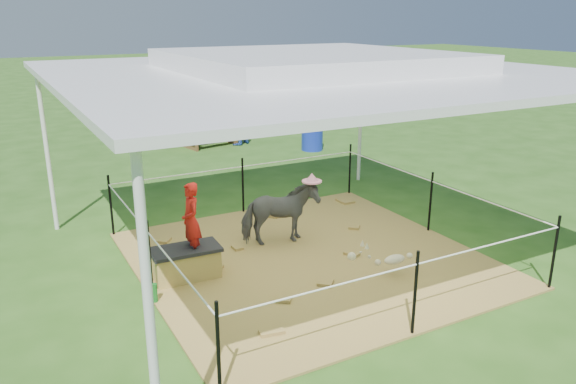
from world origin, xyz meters
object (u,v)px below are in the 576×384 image
green_bottle (155,293)px  trash_barrel (312,134)px  picnic_table_far (311,110)px  picnic_table_near (206,133)px  distant_person (238,120)px  pony (280,214)px  straw_bale (186,264)px  foal (395,258)px  woman (191,213)px

green_bottle → trash_barrel: 8.40m
trash_barrel → picnic_table_far: 4.36m
trash_barrel → picnic_table_near: bearing=139.0°
trash_barrel → distant_person: (-1.42, 1.49, 0.25)m
pony → straw_bale: bearing=115.0°
foal → green_bottle: bearing=165.1°
picnic_table_far → green_bottle: bearing=-125.8°
green_bottle → pony: pony is taller
pony → trash_barrel: (3.65, 5.16, -0.08)m
picnic_table_far → foal: bearing=-111.8°
trash_barrel → pony: bearing=-125.2°
straw_bale → foal: size_ratio=0.95×
green_bottle → picnic_table_far: (8.01, 9.82, 0.18)m
straw_bale → picnic_table_far: bearing=51.5°
distant_person → trash_barrel: bearing=108.8°
picnic_table_far → trash_barrel: bearing=-116.7°
picnic_table_far → distant_person: bearing=-144.3°
straw_bale → trash_barrel: 7.69m
foal → straw_bale: bearing=153.1°
green_bottle → distant_person: size_ratio=0.17×
green_bottle → distant_person: 8.75m
green_bottle → pony: size_ratio=0.21×
straw_bale → trash_barrel: (5.27, 5.60, 0.21)m
woman → trash_barrel: (5.17, 5.60, -0.49)m
pony → picnic_table_near: bearing=-1.8°
woman → picnic_table_far: (7.36, 9.37, -0.58)m
straw_bale → green_bottle: straw_bale is taller
trash_barrel → picnic_table_far: size_ratio=0.53×
foal → distant_person: 8.46m
green_bottle → trash_barrel: trash_barrel is taller
straw_bale → picnic_table_near: (3.10, 7.49, 0.11)m
green_bottle → pony: bearing=22.2°
woman → pony: bearing=108.8°
picnic_table_near → picnic_table_far: size_ratio=1.00×
straw_bale → trash_barrel: trash_barrel is taller
straw_bale → pony: pony is taller
pony → distant_person: (2.23, 6.66, 0.16)m
woman → picnic_table_near: bearing=161.1°
woman → green_bottle: (-0.65, -0.45, -0.76)m
distant_person → pony: bearing=46.8°
foal → picnic_table_far: (5.00, 10.61, 0.05)m
pony → picnic_table_near: (1.48, 7.06, -0.18)m
woman → picnic_table_near: (3.00, 7.49, -0.58)m
green_bottle → trash_barrel: size_ratio=0.28×
foal → picnic_table_far: bearing=64.6°
green_bottle → pony: 2.37m
green_bottle → picnic_table_far: size_ratio=0.15×
woman → trash_barrel: bearing=140.2°
pony → trash_barrel: pony is taller
woman → green_bottle: woman is taller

